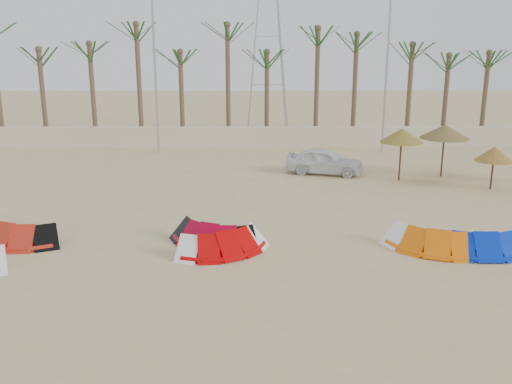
{
  "coord_description": "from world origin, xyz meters",
  "views": [
    {
      "loc": [
        -0.14,
        -15.11,
        7.17
      ],
      "look_at": [
        0.0,
        6.0,
        1.3
      ],
      "focal_mm": 40.0,
      "sensor_mm": 36.0,
      "label": 1
    }
  ],
  "objects_px": {
    "kite_red_mid": "(213,231)",
    "parasol_left": "(402,136)",
    "kite_red_left": "(16,229)",
    "kite_orange": "(436,236)",
    "kite_red_right": "(224,238)",
    "kite_blue": "(478,238)",
    "parasol_mid": "(494,154)",
    "parasol_right": "(445,132)",
    "car": "(324,161)"
  },
  "relations": [
    {
      "from": "parasol_left",
      "to": "kite_red_mid",
      "type": "bearing_deg",
      "value": -135.14
    },
    {
      "from": "kite_red_left",
      "to": "kite_blue",
      "type": "distance_m",
      "value": 16.25
    },
    {
      "from": "kite_blue",
      "to": "kite_red_mid",
      "type": "bearing_deg",
      "value": 174.89
    },
    {
      "from": "parasol_left",
      "to": "parasol_right",
      "type": "bearing_deg",
      "value": 19.61
    },
    {
      "from": "parasol_left",
      "to": "parasol_mid",
      "type": "xyz_separation_m",
      "value": [
        3.97,
        -1.7,
        -0.58
      ]
    },
    {
      "from": "kite_red_right",
      "to": "kite_blue",
      "type": "bearing_deg",
      "value": -0.04
    },
    {
      "from": "parasol_left",
      "to": "parasol_mid",
      "type": "relative_size",
      "value": 1.28
    },
    {
      "from": "parasol_right",
      "to": "kite_red_mid",
      "type": "bearing_deg",
      "value": -139.37
    },
    {
      "from": "kite_red_left",
      "to": "parasol_right",
      "type": "relative_size",
      "value": 1.46
    },
    {
      "from": "parasol_left",
      "to": "kite_orange",
      "type": "bearing_deg",
      "value": -96.44
    },
    {
      "from": "kite_red_left",
      "to": "kite_orange",
      "type": "relative_size",
      "value": 0.98
    },
    {
      "from": "parasol_left",
      "to": "parasol_right",
      "type": "distance_m",
      "value": 2.56
    },
    {
      "from": "kite_red_mid",
      "to": "parasol_right",
      "type": "distance_m",
      "value": 14.93
    },
    {
      "from": "kite_red_mid",
      "to": "kite_red_left",
      "type": "bearing_deg",
      "value": 178.08
    },
    {
      "from": "parasol_mid",
      "to": "parasol_right",
      "type": "bearing_deg",
      "value": 121.34
    },
    {
      "from": "parasol_left",
      "to": "car",
      "type": "height_order",
      "value": "parasol_left"
    },
    {
      "from": "parasol_left",
      "to": "parasol_right",
      "type": "xyz_separation_m",
      "value": [
        2.41,
        0.86,
        0.05
      ]
    },
    {
      "from": "kite_red_left",
      "to": "parasol_right",
      "type": "xyz_separation_m",
      "value": [
        18.33,
        9.4,
        1.93
      ]
    },
    {
      "from": "kite_blue",
      "to": "parasol_left",
      "type": "bearing_deg",
      "value": 91.77
    },
    {
      "from": "kite_red_right",
      "to": "car",
      "type": "xyz_separation_m",
      "value": [
        4.8,
        11.07,
        0.27
      ]
    },
    {
      "from": "parasol_mid",
      "to": "kite_red_right",
      "type": "bearing_deg",
      "value": -147.49
    },
    {
      "from": "kite_red_mid",
      "to": "kite_orange",
      "type": "xyz_separation_m",
      "value": [
        7.77,
        -0.62,
        0.0
      ]
    },
    {
      "from": "kite_orange",
      "to": "car",
      "type": "xyz_separation_m",
      "value": [
        -2.55,
        10.89,
        0.27
      ]
    },
    {
      "from": "kite_blue",
      "to": "parasol_left",
      "type": "relative_size",
      "value": 1.39
    },
    {
      "from": "kite_red_right",
      "to": "parasol_right",
      "type": "relative_size",
      "value": 1.38
    },
    {
      "from": "kite_red_mid",
      "to": "parasol_left",
      "type": "bearing_deg",
      "value": 44.86
    },
    {
      "from": "parasol_right",
      "to": "car",
      "type": "bearing_deg",
      "value": 174.1
    },
    {
      "from": "parasol_right",
      "to": "car",
      "type": "xyz_separation_m",
      "value": [
        -6.02,
        0.62,
        -1.66
      ]
    },
    {
      "from": "kite_red_left",
      "to": "car",
      "type": "bearing_deg",
      "value": 39.16
    },
    {
      "from": "kite_red_mid",
      "to": "parasol_left",
      "type": "distance_m",
      "value": 12.59
    },
    {
      "from": "kite_orange",
      "to": "car",
      "type": "distance_m",
      "value": 11.18
    },
    {
      "from": "kite_orange",
      "to": "kite_blue",
      "type": "xyz_separation_m",
      "value": [
        1.36,
        -0.19,
        0.0
      ]
    },
    {
      "from": "kite_red_left",
      "to": "parasol_mid",
      "type": "bearing_deg",
      "value": 18.98
    },
    {
      "from": "kite_blue",
      "to": "parasol_right",
      "type": "bearing_deg",
      "value": 78.57
    },
    {
      "from": "kite_orange",
      "to": "parasol_mid",
      "type": "relative_size",
      "value": 1.94
    },
    {
      "from": "kite_red_mid",
      "to": "parasol_right",
      "type": "xyz_separation_m",
      "value": [
        11.24,
        9.64,
        1.93
      ]
    },
    {
      "from": "kite_red_left",
      "to": "parasol_mid",
      "type": "relative_size",
      "value": 1.91
    },
    {
      "from": "kite_red_right",
      "to": "parasol_right",
      "type": "bearing_deg",
      "value": 44.0
    },
    {
      "from": "parasol_right",
      "to": "kite_red_right",
      "type": "bearing_deg",
      "value": -136.0
    },
    {
      "from": "parasol_left",
      "to": "parasol_mid",
      "type": "bearing_deg",
      "value": -23.21
    },
    {
      "from": "kite_orange",
      "to": "parasol_right",
      "type": "distance_m",
      "value": 11.0
    },
    {
      "from": "kite_orange",
      "to": "parasol_left",
      "type": "relative_size",
      "value": 1.51
    },
    {
      "from": "kite_red_right",
      "to": "parasol_right",
      "type": "height_order",
      "value": "parasol_right"
    },
    {
      "from": "kite_red_left",
      "to": "car",
      "type": "relative_size",
      "value": 0.98
    },
    {
      "from": "parasol_left",
      "to": "car",
      "type": "bearing_deg",
      "value": 157.71
    },
    {
      "from": "kite_red_left",
      "to": "kite_blue",
      "type": "bearing_deg",
      "value": -3.72
    },
    {
      "from": "kite_blue",
      "to": "parasol_right",
      "type": "distance_m",
      "value": 10.84
    },
    {
      "from": "kite_red_right",
      "to": "kite_orange",
      "type": "distance_m",
      "value": 7.35
    },
    {
      "from": "parasol_right",
      "to": "parasol_mid",
      "type": "bearing_deg",
      "value": -58.66
    },
    {
      "from": "kite_orange",
      "to": "parasol_left",
      "type": "height_order",
      "value": "parasol_left"
    }
  ]
}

